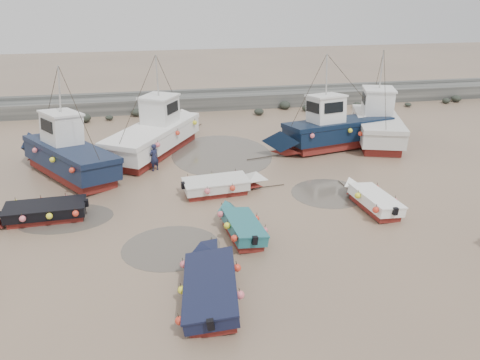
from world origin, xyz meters
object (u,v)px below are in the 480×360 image
object	(u,v)px
dinghy_1	(213,281)
cabin_boat_0	(63,153)
dinghy_2	(240,223)
cabin_boat_3	(376,121)
person	(155,170)
cabin_boat_2	(331,130)
dinghy_6	(371,197)
dinghy_5	(222,183)
cabin_boat_1	(158,132)
dinghy_4	(37,210)

from	to	relation	value
dinghy_1	cabin_boat_0	xyz separation A→B (m)	(-7.02, 12.94, 0.80)
dinghy_1	dinghy_2	distance (m)	4.46
dinghy_1	cabin_boat_3	world-z (taller)	cabin_boat_3
cabin_boat_0	person	world-z (taller)	cabin_boat_0
cabin_boat_2	person	distance (m)	12.00
dinghy_2	dinghy_6	size ratio (longest dim) A/B	0.95
dinghy_5	cabin_boat_3	size ratio (longest dim) A/B	0.59
dinghy_2	cabin_boat_2	distance (m)	13.20
dinghy_5	dinghy_2	bearing A→B (deg)	-4.76
cabin_boat_3	person	bearing A→B (deg)	-151.88
dinghy_2	dinghy_6	world-z (taller)	same
cabin_boat_2	cabin_boat_1	bearing A→B (deg)	69.90
dinghy_6	cabin_boat_2	world-z (taller)	cabin_boat_2
cabin_boat_0	person	xyz separation A→B (m)	(5.15, -0.39, -1.34)
dinghy_1	dinghy_2	world-z (taller)	same
dinghy_4	cabin_boat_2	world-z (taller)	cabin_boat_2
dinghy_1	person	bearing A→B (deg)	104.94
dinghy_1	cabin_boat_2	distance (m)	17.54
dinghy_1	dinghy_6	distance (m)	10.38
dinghy_6	cabin_boat_1	bearing A→B (deg)	128.12
dinghy_5	cabin_boat_0	xyz separation A→B (m)	(-8.68, 4.31, 0.78)
cabin_boat_0	cabin_boat_3	distance (m)	20.92
dinghy_4	person	xyz separation A→B (m)	(5.55, 5.45, -0.55)
dinghy_2	dinghy_5	xyz separation A→B (m)	(-0.10, 4.54, -0.01)
cabin_boat_1	person	world-z (taller)	cabin_boat_1
cabin_boat_2	cabin_boat_3	bearing A→B (deg)	-84.91
person	dinghy_6	bearing A→B (deg)	111.91
cabin_boat_0	dinghy_1	bearing A→B (deg)	-96.84
dinghy_1	dinghy_2	size ratio (longest dim) A/B	1.27
cabin_boat_0	cabin_boat_2	xyz separation A→B (m)	(16.93, 1.52, -0.01)
dinghy_1	person	world-z (taller)	dinghy_1
cabin_boat_0	dinghy_2	bearing A→B (deg)	-80.53
dinghy_4	cabin_boat_1	size ratio (longest dim) A/B	0.58
dinghy_1	cabin_boat_1	size ratio (longest dim) A/B	0.63
dinghy_5	cabin_boat_1	size ratio (longest dim) A/B	0.55
dinghy_4	person	world-z (taller)	dinghy_4
dinghy_1	dinghy_5	distance (m)	8.79
dinghy_2	dinghy_4	bearing A→B (deg)	155.43
person	cabin_boat_0	bearing A→B (deg)	-39.12
person	dinghy_2	bearing A→B (deg)	78.40
dinghy_2	dinghy_4	world-z (taller)	same
dinghy_4	dinghy_6	distance (m)	16.23
dinghy_1	dinghy_6	world-z (taller)	same
dinghy_2	dinghy_5	world-z (taller)	same
dinghy_5	cabin_boat_2	xyz separation A→B (m)	(8.25, 5.82, 0.78)
dinghy_2	person	world-z (taller)	dinghy_2
cabin_boat_3	person	world-z (taller)	cabin_boat_3
cabin_boat_0	dinghy_5	bearing A→B (deg)	-61.72
cabin_boat_1	cabin_boat_3	size ratio (longest dim) A/B	1.06
dinghy_4	cabin_boat_1	xyz separation A→B (m)	(5.89, 8.93, 0.75)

